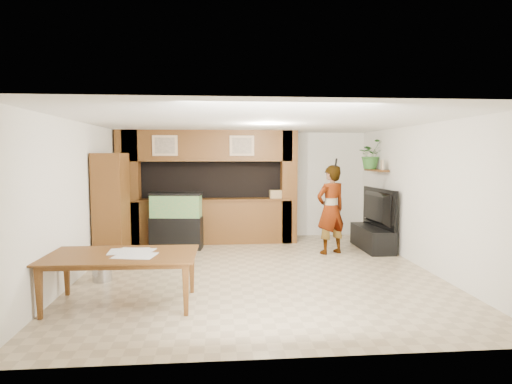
{
  "coord_description": "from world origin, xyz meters",
  "views": [
    {
      "loc": [
        -0.67,
        -7.36,
        2.05
      ],
      "look_at": [
        0.02,
        0.6,
        1.35
      ],
      "focal_mm": 30.0,
      "sensor_mm": 36.0,
      "label": 1
    }
  ],
  "objects": [
    {
      "name": "wall_back",
      "position": [
        0.0,
        3.25,
        1.3
      ],
      "size": [
        6.0,
        0.0,
        6.0
      ],
      "primitive_type": "plane",
      "rotation": [
        1.57,
        0.0,
        0.0
      ],
      "color": "white",
      "rests_on": "floor"
    },
    {
      "name": "floor",
      "position": [
        0.0,
        0.0,
        0.0
      ],
      "size": [
        6.5,
        6.5,
        0.0
      ],
      "primitive_type": "plane",
      "color": "tan",
      "rests_on": "ground"
    },
    {
      "name": "newspaper_b",
      "position": [
        -1.93,
        -1.38,
        0.71
      ],
      "size": [
        0.56,
        0.42,
        0.01
      ],
      "primitive_type": "cube",
      "rotation": [
        0.0,
        0.0,
        0.06
      ],
      "color": "silver",
      "rests_on": "dining_table"
    },
    {
      "name": "counter_box",
      "position": [
        0.65,
        2.45,
        1.13
      ],
      "size": [
        0.29,
        0.21,
        0.19
      ],
      "primitive_type": "cube",
      "rotation": [
        0.0,
        0.0,
        0.07
      ],
      "color": "#A48659",
      "rests_on": "partition"
    },
    {
      "name": "potted_plant",
      "position": [
        2.82,
        2.23,
        2.06
      ],
      "size": [
        0.73,
        0.68,
        0.67
      ],
      "primitive_type": "imported",
      "rotation": [
        0.0,
        0.0,
        0.31
      ],
      "color": "#336C2B",
      "rests_on": "wall_shelf"
    },
    {
      "name": "wall_left",
      "position": [
        -3.0,
        0.0,
        1.3
      ],
      "size": [
        0.0,
        6.5,
        6.5
      ],
      "primitive_type": "plane",
      "rotation": [
        1.57,
        0.0,
        1.57
      ],
      "color": "white",
      "rests_on": "floor"
    },
    {
      "name": "pantry_cabinet",
      "position": [
        -2.7,
        0.89,
        1.04
      ],
      "size": [
        0.52,
        0.85,
        2.08
      ],
      "primitive_type": "cube",
      "color": "brown",
      "rests_on": "floor"
    },
    {
      "name": "ceiling",
      "position": [
        0.0,
        0.0,
        2.6
      ],
      "size": [
        6.5,
        6.5,
        0.0
      ],
      "primitive_type": "plane",
      "color": "white",
      "rests_on": "wall_back"
    },
    {
      "name": "partition",
      "position": [
        -0.95,
        2.64,
        1.31
      ],
      "size": [
        4.2,
        0.99,
        2.6
      ],
      "color": "brown",
      "rests_on": "floor"
    },
    {
      "name": "tv_stand",
      "position": [
        2.65,
        1.56,
        0.24
      ],
      "size": [
        0.53,
        1.45,
        0.48
      ],
      "primitive_type": "cube",
      "color": "black",
      "rests_on": "floor"
    },
    {
      "name": "person",
      "position": [
        1.63,
        1.23,
        0.92
      ],
      "size": [
        0.79,
        0.66,
        1.84
      ],
      "primitive_type": "imported",
      "rotation": [
        0.0,
        0.0,
        3.52
      ],
      "color": "#90774F",
      "rests_on": "floor"
    },
    {
      "name": "dining_table",
      "position": [
        -1.99,
        -1.56,
        0.35
      ],
      "size": [
        2.03,
        1.16,
        0.71
      ],
      "primitive_type": "imported",
      "rotation": [
        0.0,
        0.0,
        -0.02
      ],
      "color": "brown",
      "rests_on": "floor"
    },
    {
      "name": "newspaper_c",
      "position": [
        -1.84,
        -1.36,
        0.71
      ],
      "size": [
        0.56,
        0.46,
        0.01
      ],
      "primitive_type": "cube",
      "rotation": [
        0.0,
        0.0,
        -0.21
      ],
      "color": "silver",
      "rests_on": "dining_table"
    },
    {
      "name": "television",
      "position": [
        2.65,
        1.56,
        0.9
      ],
      "size": [
        0.33,
        1.48,
        0.84
      ],
      "primitive_type": "imported",
      "rotation": [
        0.0,
        0.0,
        1.66
      ],
      "color": "black",
      "rests_on": "tv_stand"
    },
    {
      "name": "wall_shelf",
      "position": [
        2.85,
        1.95,
        1.7
      ],
      "size": [
        0.25,
        0.9,
        0.04
      ],
      "primitive_type": "cube",
      "color": "brown",
      "rests_on": "wall_right"
    },
    {
      "name": "wall_clock",
      "position": [
        -2.97,
        1.0,
        1.9
      ],
      "size": [
        0.05,
        0.25,
        0.25
      ],
      "color": "black",
      "rests_on": "wall_left"
    },
    {
      "name": "trash_can",
      "position": [
        -2.58,
        -0.35,
        0.28
      ],
      "size": [
        0.31,
        0.31,
        0.56
      ],
      "primitive_type": "cylinder",
      "color": "#B2B2B7",
      "rests_on": "floor"
    },
    {
      "name": "newspaper_a",
      "position": [
        -1.79,
        -1.65,
        0.71
      ],
      "size": [
        0.59,
        0.47,
        0.01
      ],
      "primitive_type": "cube",
      "rotation": [
        0.0,
        0.0,
        -0.18
      ],
      "color": "silver",
      "rests_on": "dining_table"
    },
    {
      "name": "aquarium",
      "position": [
        -1.6,
        1.95,
        0.6
      ],
      "size": [
        1.11,
        0.42,
        1.23
      ],
      "rotation": [
        0.0,
        0.0,
        -0.12
      ],
      "color": "black",
      "rests_on": "floor"
    },
    {
      "name": "microphone",
      "position": [
        1.68,
        1.07,
        1.89
      ],
      "size": [
        0.04,
        0.11,
        0.18
      ],
      "primitive_type": "cylinder",
      "rotation": [
        0.44,
        0.0,
        0.0
      ],
      "color": "black",
      "rests_on": "person"
    },
    {
      "name": "photo_frame",
      "position": [
        2.85,
        1.62,
        1.83
      ],
      "size": [
        0.06,
        0.17,
        0.22
      ],
      "primitive_type": "cube",
      "rotation": [
        0.0,
        0.0,
        -0.16
      ],
      "color": "tan",
      "rests_on": "wall_shelf"
    },
    {
      "name": "wall_right",
      "position": [
        3.0,
        0.0,
        1.3
      ],
      "size": [
        0.0,
        6.5,
        6.5
      ],
      "primitive_type": "plane",
      "rotation": [
        1.57,
        0.0,
        -1.57
      ],
      "color": "white",
      "rests_on": "floor"
    }
  ]
}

